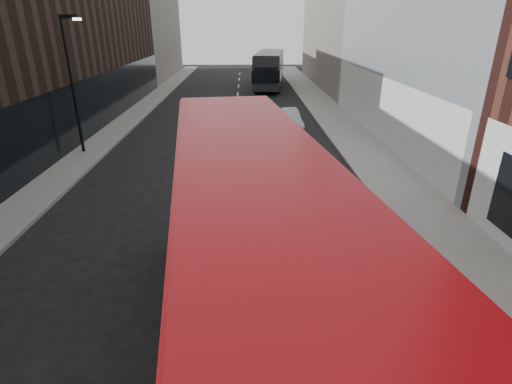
{
  "coord_description": "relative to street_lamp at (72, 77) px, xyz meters",
  "views": [
    {
      "loc": [
        0.76,
        -3.66,
        6.75
      ],
      "look_at": [
        1.03,
        6.36,
        2.5
      ],
      "focal_mm": 28.0,
      "sensor_mm": 36.0,
      "label": 1
    }
  ],
  "objects": [
    {
      "name": "sidewalk_right",
      "position": [
        15.72,
        7.0,
        -4.11
      ],
      "size": [
        3.0,
        80.0,
        0.15
      ],
      "primitive_type": "cube",
      "color": "slate",
      "rests_on": "ground"
    },
    {
      "name": "sidewalk_left",
      "position": [
        0.22,
        7.0,
        -4.11
      ],
      "size": [
        2.0,
        80.0,
        0.15
      ],
      "primitive_type": "cube",
      "color": "slate",
      "rests_on": "ground"
    },
    {
      "name": "building_left_mid",
      "position": [
        -3.28,
        12.0,
        2.82
      ],
      "size": [
        5.0,
        24.0,
        14.0
      ],
      "primitive_type": "cube",
      "color": "black",
      "rests_on": "ground"
    },
    {
      "name": "building_left_far",
      "position": [
        -3.28,
        34.0,
        2.32
      ],
      "size": [
        5.0,
        20.0,
        13.0
      ],
      "primitive_type": "cube",
      "color": "slate",
      "rests_on": "ground"
    },
    {
      "name": "street_lamp",
      "position": [
        0.0,
        0.0,
        0.0
      ],
      "size": [
        1.06,
        0.22,
        7.0
      ],
      "color": "black",
      "rests_on": "sidewalk_left"
    },
    {
      "name": "red_bus",
      "position": [
        9.1,
        -15.13,
        -1.55
      ],
      "size": [
        4.27,
        11.94,
        4.73
      ],
      "rotation": [
        0.0,
        0.0,
        0.13
      ],
      "color": "#A80A10",
      "rests_on": "ground"
    },
    {
      "name": "grey_bus",
      "position": [
        11.73,
        24.59,
        -2.13
      ],
      "size": [
        4.22,
        12.1,
        3.84
      ],
      "rotation": [
        0.0,
        0.0,
        -0.12
      ],
      "color": "black",
      "rests_on": "ground"
    },
    {
      "name": "car_a",
      "position": [
        8.82,
        1.2,
        -3.46
      ],
      "size": [
        2.22,
        4.43,
        1.45
      ],
      "primitive_type": "imported",
      "rotation": [
        0.0,
        0.0,
        0.13
      ],
      "color": "black",
      "rests_on": "ground"
    },
    {
      "name": "car_b",
      "position": [
        11.78,
        4.91,
        -3.47
      ],
      "size": [
        1.92,
        4.46,
        1.43
      ],
      "primitive_type": "imported",
      "rotation": [
        0.0,
        0.0,
        0.09
      ],
      "color": "#909298",
      "rests_on": "ground"
    },
    {
      "name": "car_c",
      "position": [
        10.59,
        7.89,
        -3.49
      ],
      "size": [
        2.16,
        4.84,
        1.38
      ],
      "primitive_type": "imported",
      "rotation": [
        0.0,
        0.0,
        0.05
      ],
      "color": "black",
      "rests_on": "ground"
    }
  ]
}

